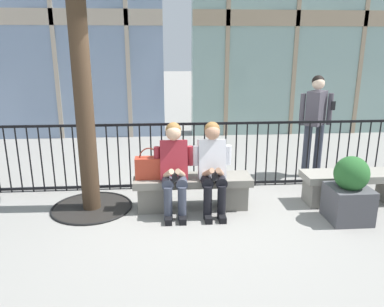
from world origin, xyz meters
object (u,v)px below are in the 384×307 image
object	(u,v)px
stone_bench	(193,189)
seated_person_companion	(213,165)
bystander_at_railing	(315,119)
handbag_on_bench	(149,167)
stone_bench_far	(358,184)
seated_person_with_phone	(174,166)
planter	(349,191)

from	to	relation	value
stone_bench	seated_person_companion	bearing A→B (deg)	-26.88
seated_person_companion	bystander_at_railing	world-z (taller)	bystander_at_railing
handbag_on_bench	stone_bench_far	world-z (taller)	handbag_on_bench
stone_bench	seated_person_companion	size ratio (longest dim) A/B	1.32
seated_person_companion	stone_bench_far	world-z (taller)	seated_person_companion
seated_person_companion	seated_person_with_phone	bearing A→B (deg)	180.00
seated_person_with_phone	bystander_at_railing	bearing A→B (deg)	28.32
seated_person_with_phone	handbag_on_bench	xyz separation A→B (m)	(-0.33, 0.12, -0.05)
seated_person_with_phone	seated_person_companion	distance (m)	0.51
stone_bench	planter	world-z (taller)	planter
seated_person_companion	bystander_at_railing	size ratio (longest dim) A/B	0.71
stone_bench_far	stone_bench	bearing A→B (deg)	-179.90
bystander_at_railing	seated_person_with_phone	bearing A→B (deg)	-151.68
seated_person_with_phone	stone_bench_far	distance (m)	2.65
planter	stone_bench_far	bearing A→B (deg)	53.02
stone_bench	handbag_on_bench	bearing A→B (deg)	-179.01
bystander_at_railing	seated_person_companion	bearing A→B (deg)	-145.63
seated_person_with_phone	handbag_on_bench	size ratio (longest dim) A/B	2.86
seated_person_companion	handbag_on_bench	distance (m)	0.84
seated_person_with_phone	stone_bench_far	world-z (taller)	seated_person_with_phone
stone_bench	planter	distance (m)	2.02
seated_person_companion	bystander_at_railing	bearing A→B (deg)	34.37
bystander_at_railing	stone_bench	bearing A→B (deg)	-151.51
stone_bench	bystander_at_railing	size ratio (longest dim) A/B	0.94
stone_bench	handbag_on_bench	xyz separation A→B (m)	(-0.58, -0.01, 0.33)
seated_person_with_phone	planter	bearing A→B (deg)	-10.83
seated_person_companion	handbag_on_bench	size ratio (longest dim) A/B	2.86
seated_person_with_phone	bystander_at_railing	world-z (taller)	bystander_at_railing
stone_bench	bystander_at_railing	bearing A→B (deg)	28.49
seated_person_with_phone	handbag_on_bench	bearing A→B (deg)	160.01
stone_bench	handbag_on_bench	size ratio (longest dim) A/B	3.78
stone_bench	bystander_at_railing	xyz separation A→B (m)	(2.14, 1.16, 0.73)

